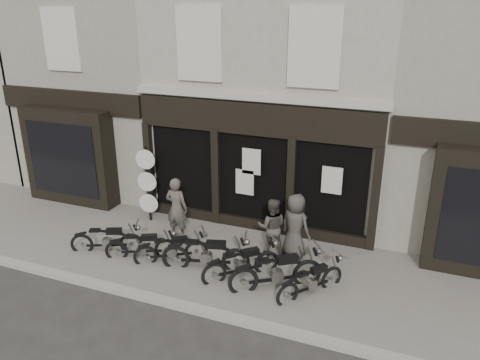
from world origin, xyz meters
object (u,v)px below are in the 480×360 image
at_px(motorcycle_0, 107,242).
at_px(man_right, 295,226).
at_px(advert_sign_post, 148,187).
at_px(motorcycle_6, 311,284).
at_px(motorcycle_4, 242,266).
at_px(motorcycle_2, 172,252).
at_px(motorcycle_1, 142,248).
at_px(motorcycle_5, 277,275).
at_px(man_left, 177,208).
at_px(motorcycle_3, 207,257).
at_px(man_centre, 272,227).

relative_size(motorcycle_0, man_right, 1.04).
bearing_deg(advert_sign_post, motorcycle_6, -29.00).
bearing_deg(motorcycle_4, motorcycle_2, 134.46).
relative_size(motorcycle_1, motorcycle_5, 0.88).
relative_size(man_left, advert_sign_post, 0.72).
distance_m(motorcycle_2, motorcycle_3, 1.02).
distance_m(motorcycle_0, man_centre, 4.49).
bearing_deg(advert_sign_post, motorcycle_2, -54.93).
relative_size(motorcycle_5, man_right, 1.15).
bearing_deg(advert_sign_post, man_right, -14.70).
height_order(motorcycle_6, man_left, man_left).
height_order(motorcycle_0, motorcycle_6, motorcycle_0).
relative_size(motorcycle_0, motorcycle_2, 1.06).
relative_size(motorcycle_0, advert_sign_post, 0.73).
bearing_deg(motorcycle_3, motorcycle_2, 162.62).
xyz_separation_m(motorcycle_1, man_left, (0.34, 1.33, 0.66)).
xyz_separation_m(motorcycle_0, motorcycle_5, (4.81, 0.02, 0.07)).
distance_m(motorcycle_0, advert_sign_post, 2.23).
relative_size(motorcycle_4, advert_sign_post, 0.65).
bearing_deg(motorcycle_5, motorcycle_0, 145.10).
bearing_deg(motorcycle_6, motorcycle_0, 127.24).
distance_m(man_left, man_centre, 2.80).
bearing_deg(man_centre, motorcycle_4, 61.22).
bearing_deg(man_right, man_left, 24.22).
bearing_deg(motorcycle_1, motorcycle_2, -18.10).
distance_m(motorcycle_6, man_centre, 2.08).
bearing_deg(motorcycle_4, motorcycle_6, -47.52).
distance_m(motorcycle_4, motorcycle_5, 0.95).
relative_size(motorcycle_3, motorcycle_5, 1.09).
xyz_separation_m(motorcycle_3, motorcycle_4, (0.96, -0.01, -0.04)).
bearing_deg(motorcycle_6, motorcycle_1, 126.56).
height_order(motorcycle_0, man_right, man_right).
xyz_separation_m(motorcycle_3, motorcycle_5, (1.90, -0.14, 0.01)).
height_order(motorcycle_1, motorcycle_3, motorcycle_3).
xyz_separation_m(motorcycle_1, man_centre, (3.14, 1.40, 0.55)).
relative_size(man_centre, man_right, 0.91).
relative_size(motorcycle_2, man_left, 0.94).
height_order(man_centre, advert_sign_post, advert_sign_post).
bearing_deg(motorcycle_5, man_centre, 77.70).
bearing_deg(man_centre, advert_sign_post, -22.79).
xyz_separation_m(motorcycle_0, motorcycle_6, (5.63, 0.05, -0.00)).
relative_size(motorcycle_3, motorcycle_4, 1.36).
bearing_deg(motorcycle_4, motorcycle_3, 134.71).
xyz_separation_m(motorcycle_3, advert_sign_post, (-2.85, 1.90, 0.79)).
xyz_separation_m(motorcycle_4, man_left, (-2.47, 1.25, 0.63)).
relative_size(motorcycle_1, motorcycle_4, 1.09).
height_order(motorcycle_1, man_right, man_right).
bearing_deg(motorcycle_0, advert_sign_post, 64.08).
relative_size(motorcycle_1, motorcycle_6, 1.07).
relative_size(motorcycle_0, man_left, 1.00).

